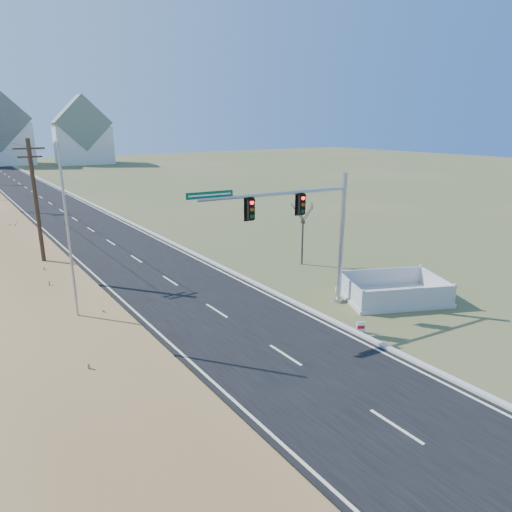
{
  "coord_description": "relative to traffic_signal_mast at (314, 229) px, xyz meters",
  "views": [
    {
      "loc": [
        -11.38,
        -16.07,
        9.89
      ],
      "look_at": [
        1.3,
        2.12,
        3.4
      ],
      "focal_mm": 32.0,
      "sensor_mm": 36.0,
      "label": 1
    }
  ],
  "objects": [
    {
      "name": "flagpole",
      "position": [
        -11.63,
        3.17,
        -0.87
      ],
      "size": [
        0.41,
        0.41,
        9.1
      ],
      "color": "#B7B5AD",
      "rests_on": "ground"
    },
    {
      "name": "curb",
      "position": [
        -0.48,
        48.47,
        -4.41
      ],
      "size": [
        0.3,
        180.0,
        0.18
      ],
      "primitive_type": "cube",
      "color": "#B2AFA8",
      "rests_on": "ground"
    },
    {
      "name": "open_sign",
      "position": [
        -0.14,
        -3.79,
        -4.21
      ],
      "size": [
        0.4,
        0.27,
        0.55
      ],
      "rotation": [
        0.0,
        0.0,
        -0.55
      ],
      "color": "white",
      "rests_on": "ground"
    },
    {
      "name": "traffic_signal_mast",
      "position": [
        0.0,
        0.0,
        0.0
      ],
      "size": [
        9.18,
        1.39,
        7.35
      ],
      "rotation": [
        0.0,
        0.0,
        -0.12
      ],
      "color": "#9EA0A5",
      "rests_on": "ground"
    },
    {
      "name": "fence_enclosure",
      "position": [
        4.76,
        -1.77,
        -4.23
      ],
      "size": [
        6.77,
        5.89,
        1.29
      ],
      "rotation": [
        0.0,
        0.0,
        -0.43
      ],
      "color": "#B7B5AD",
      "rests_on": "ground"
    },
    {
      "name": "ground",
      "position": [
        -4.63,
        -1.53,
        -4.5
      ],
      "size": [
        260.0,
        260.0,
        0.0
      ],
      "primitive_type": "plane",
      "color": "#46562A",
      "rests_on": "ground"
    },
    {
      "name": "road",
      "position": [
        -4.63,
        48.47,
        -4.47
      ],
      "size": [
        8.0,
        180.0,
        0.06
      ],
      "primitive_type": "cube",
      "color": "black",
      "rests_on": "ground"
    },
    {
      "name": "bare_tree",
      "position": [
        4.81,
        6.47,
        -0.6
      ],
      "size": [
        1.82,
        1.82,
        4.83
      ],
      "color": "#4C3F33",
      "rests_on": "ground"
    },
    {
      "name": "utility_pole_near",
      "position": [
        -11.13,
        13.47,
        0.18
      ],
      "size": [
        1.8,
        0.26,
        9.0
      ],
      "color": "#422D1E",
      "rests_on": "ground"
    },
    {
      "name": "condo_ne",
      "position": [
        15.37,
        102.47,
        2.34
      ],
      "size": [
        14.12,
        10.51,
        16.52
      ],
      "rotation": [
        0.0,
        0.0,
        -0.1
      ],
      "color": "silver",
      "rests_on": "ground"
    }
  ]
}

